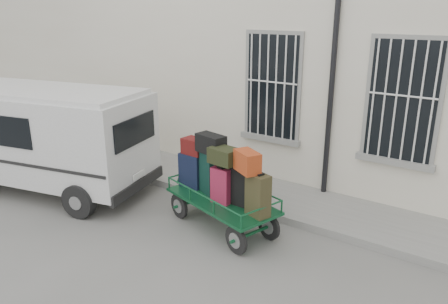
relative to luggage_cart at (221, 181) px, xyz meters
name	(u,v)px	position (x,y,z in m)	size (l,w,h in m)	color
ground	(206,241)	(0.09, -0.60, -0.92)	(80.00, 80.00, 0.00)	slate
building	(336,45)	(0.09, 4.90, 2.07)	(24.00, 5.15, 6.00)	beige
sidewalk	(268,195)	(0.09, 1.60, -0.85)	(24.00, 1.70, 0.15)	gray
luggage_cart	(221,181)	(0.00, 0.00, 0.00)	(2.61, 1.55, 1.72)	black
van	(48,133)	(-4.10, -0.68, 0.38)	(4.80, 2.86, 2.27)	silver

